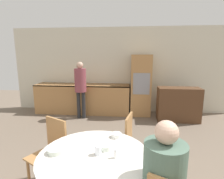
# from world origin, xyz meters

# --- Properties ---
(wall_back) EXTENTS (6.76, 0.05, 2.60)m
(wall_back) POSITION_xyz_m (0.00, 5.16, 1.30)
(wall_back) COLOR beige
(wall_back) RESTS_ON ground_plane
(kitchen_counter) EXTENTS (2.85, 0.60, 0.89)m
(kitchen_counter) POSITION_xyz_m (-1.10, 4.81, 0.46)
(kitchen_counter) COLOR #AD7A47
(kitchen_counter) RESTS_ON ground_plane
(oven_unit) EXTENTS (0.58, 0.59, 1.78)m
(oven_unit) POSITION_xyz_m (0.65, 4.82, 0.89)
(oven_unit) COLOR #AD7A47
(oven_unit) RESTS_ON ground_plane
(sideboard) EXTENTS (1.10, 0.45, 0.91)m
(sideboard) POSITION_xyz_m (1.64, 4.37, 0.46)
(sideboard) COLOR #51331E
(sideboard) RESTS_ON ground_plane
(dining_table) EXTENTS (1.12, 1.12, 0.77)m
(dining_table) POSITION_xyz_m (-0.03, 1.25, 0.54)
(dining_table) COLOR #51331E
(dining_table) RESTS_ON ground_plane
(chair_far_left) EXTENTS (0.54, 0.54, 0.92)m
(chair_far_left) POSITION_xyz_m (-0.71, 1.72, 0.52)
(chair_far_left) COLOR #AD7A47
(chair_far_left) RESTS_ON ground_plane
(chair_far_right) EXTENTS (0.47, 0.47, 0.92)m
(chair_far_right) POSITION_xyz_m (0.22, 2.04, 0.52)
(chair_far_right) COLOR #AD7A47
(chair_far_right) RESTS_ON ground_plane
(person_standing) EXTENTS (0.32, 0.32, 1.58)m
(person_standing) POSITION_xyz_m (-1.02, 4.31, 0.98)
(person_standing) COLOR #262628
(person_standing) RESTS_ON ground_plane
(cup) EXTENTS (0.07, 0.07, 0.10)m
(cup) POSITION_xyz_m (0.01, 1.24, 0.82)
(cup) COLOR silver
(cup) RESTS_ON dining_table
(bowl_near) EXTENTS (0.17, 0.17, 0.05)m
(bowl_near) POSITION_xyz_m (-0.42, 1.24, 0.79)
(bowl_near) COLOR silver
(bowl_near) RESTS_ON dining_table
(bowl_centre) EXTENTS (0.12, 0.12, 0.05)m
(bowl_centre) POSITION_xyz_m (0.17, 1.64, 0.80)
(bowl_centre) COLOR white
(bowl_centre) RESTS_ON dining_table
(bowl_far) EXTENTS (0.13, 0.13, 0.05)m
(bowl_far) POSITION_xyz_m (0.07, 1.35, 0.79)
(bowl_far) COLOR silver
(bowl_far) RESTS_ON dining_table
(salt_shaker) EXTENTS (0.03, 0.03, 0.09)m
(salt_shaker) POSITION_xyz_m (0.19, 1.20, 0.81)
(salt_shaker) COLOR white
(salt_shaker) RESTS_ON dining_table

